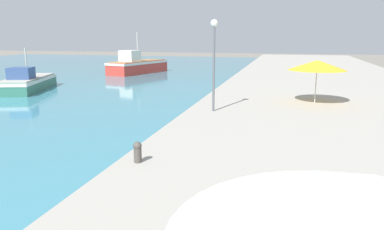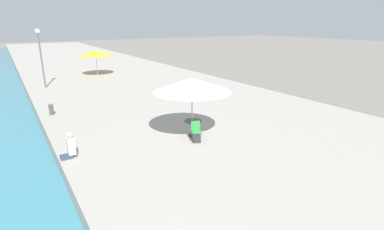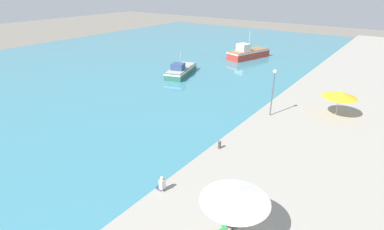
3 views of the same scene
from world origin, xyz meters
The scene contains 10 objects.
water_basin centered at (-28.00, 37.00, 0.02)m, with size 56.00×90.00×0.04m.
quay_promenade centered at (8.00, 37.00, 0.33)m, with size 16.00×90.00×0.67m.
fishing_boat_near centered at (-15.51, 31.10, 0.73)m, with size 4.55×7.69×3.45m.
fishing_boat_mid centered at (-12.30, 46.54, 0.98)m, with size 5.06×8.70×4.76m.
cafe_umbrella_pink centered at (5.71, 8.17, 3.07)m, with size 3.50×3.50×2.71m.
cafe_umbrella_white centered at (6.58, 27.23, 2.82)m, with size 3.22×3.22×2.44m.
cafe_table centered at (5.73, 8.11, 1.20)m, with size 0.80×0.80×0.74m.
person_at_quay centered at (0.46, 8.66, 1.13)m, with size 0.56×0.36×1.04m.
mooring_bollard centered at (0.68, 15.18, 1.02)m, with size 0.26×0.26×0.65m.
lamppost centered at (1.39, 23.51, 3.76)m, with size 0.36×0.36×4.56m.
Camera 3 is at (10.84, -2.50, 12.52)m, focal length 28.00 mm.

